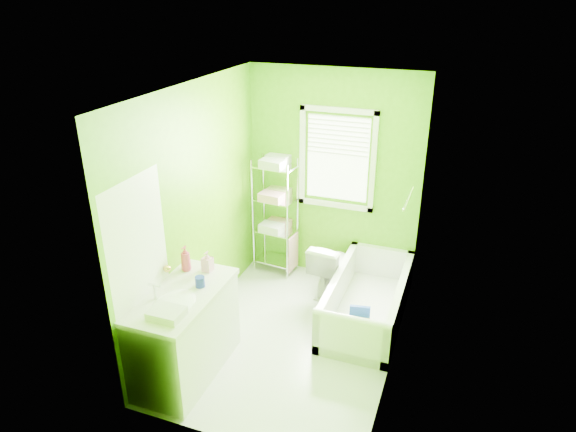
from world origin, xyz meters
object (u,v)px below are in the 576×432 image
(toilet, at_px, (330,267))
(vanity, at_px, (185,331))
(wire_shelf_unit, at_px, (277,204))
(bathtub, at_px, (367,306))

(toilet, relative_size, vanity, 0.58)
(toilet, height_order, wire_shelf_unit, wire_shelf_unit)
(bathtub, bearing_deg, wire_shelf_unit, 153.00)
(bathtub, xyz_separation_m, vanity, (-1.43, -1.44, 0.30))
(vanity, relative_size, wire_shelf_unit, 0.76)
(toilet, xyz_separation_m, wire_shelf_unit, (-0.79, 0.27, 0.59))
(vanity, bearing_deg, wire_shelf_unit, 87.36)
(bathtub, relative_size, toilet, 2.42)
(toilet, bearing_deg, vanity, 70.23)
(toilet, bearing_deg, wire_shelf_unit, -13.01)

